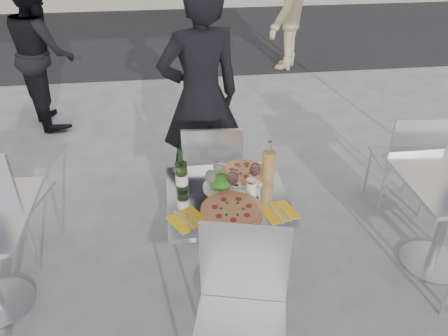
{
  "coord_description": "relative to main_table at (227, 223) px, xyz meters",
  "views": [
    {
      "loc": [
        -0.29,
        -2.11,
        2.29
      ],
      "look_at": [
        0.0,
        0.15,
        0.85
      ],
      "focal_mm": 35.0,
      "sensor_mm": 36.0,
      "label": 1
    }
  ],
  "objects": [
    {
      "name": "wineglass_white_b",
      "position": [
        -0.04,
        0.14,
        0.32
      ],
      "size": [
        0.07,
        0.07,
        0.16
      ],
      "color": "white",
      "rests_on": "main_table"
    },
    {
      "name": "pedestrian_a",
      "position": [
        -1.67,
        2.8,
        0.28
      ],
      "size": [
        0.9,
        0.98,
        1.64
      ],
      "primitive_type": "imported",
      "rotation": [
        0.0,
        0.0,
        2.0
      ],
      "color": "black",
      "rests_on": "ground"
    },
    {
      "name": "pizza_near",
      "position": [
        0.01,
        -0.16,
        0.22
      ],
      "size": [
        0.36,
        0.36,
        0.02
      ],
      "color": "tan",
      "rests_on": "main_table"
    },
    {
      "name": "wineglass_red_a",
      "position": [
        0.03,
        0.01,
        0.32
      ],
      "size": [
        0.07,
        0.07,
        0.16
      ],
      "color": "white",
      "rests_on": "main_table"
    },
    {
      "name": "chair_far",
      "position": [
        -0.03,
        0.62,
        0.01
      ],
      "size": [
        0.46,
        0.47,
        0.94
      ],
      "rotation": [
        0.0,
        0.0,
        3.05
      ],
      "color": "silver",
      "rests_on": "ground"
    },
    {
      "name": "chair_near",
      "position": [
        -0.02,
        -0.68,
        0.04
      ],
      "size": [
        0.54,
        0.55,
        0.98
      ],
      "rotation": [
        0.0,
        0.0,
        -0.24
      ],
      "color": "silver",
      "rests_on": "ground"
    },
    {
      "name": "pizza_far",
      "position": [
        0.14,
        0.22,
        0.23
      ],
      "size": [
        0.32,
        0.32,
        0.03
      ],
      "color": "white",
      "rests_on": "main_table"
    },
    {
      "name": "carafe",
      "position": [
        0.27,
        0.11,
        0.33
      ],
      "size": [
        0.08,
        0.08,
        0.29
      ],
      "color": "#E9BB63",
      "rests_on": "main_table"
    },
    {
      "name": "napkin_right",
      "position": [
        0.27,
        -0.2,
        0.21
      ],
      "size": [
        0.22,
        0.22,
        0.01
      ],
      "rotation": [
        0.0,
        0.0,
        0.27
      ],
      "color": "yellow",
      "rests_on": "main_table"
    },
    {
      "name": "wineglass_red_b",
      "position": [
        0.18,
        0.08,
        0.32
      ],
      "size": [
        0.07,
        0.07,
        0.16
      ],
      "color": "white",
      "rests_on": "main_table"
    },
    {
      "name": "ground",
      "position": [
        0.0,
        0.0,
        -0.54
      ],
      "size": [
        80.0,
        80.0,
        0.0
      ],
      "primitive_type": "plane",
      "color": "slate"
    },
    {
      "name": "woman_diner",
      "position": [
        -0.07,
        1.09,
        0.38
      ],
      "size": [
        0.76,
        0.59,
        1.83
      ],
      "primitive_type": "imported",
      "rotation": [
        0.0,
        0.0,
        3.4
      ],
      "color": "black",
      "rests_on": "ground"
    },
    {
      "name": "side_chair_rfar",
      "position": [
        1.52,
        0.64,
        -0.0
      ],
      "size": [
        0.46,
        0.47,
        0.91
      ],
      "rotation": [
        0.0,
        0.0,
        3.04
      ],
      "color": "silver",
      "rests_on": "ground"
    },
    {
      "name": "sugar_shaker",
      "position": [
        0.14,
        -0.01,
        0.26
      ],
      "size": [
        0.06,
        0.06,
        0.11
      ],
      "color": "white",
      "rests_on": "main_table"
    },
    {
      "name": "main_table",
      "position": [
        0.0,
        0.0,
        0.0
      ],
      "size": [
        0.72,
        0.72,
        0.75
      ],
      "color": "#B7BABF",
      "rests_on": "ground"
    },
    {
      "name": "napkin_left",
      "position": [
        -0.25,
        -0.2,
        0.21
      ],
      "size": [
        0.25,
        0.25,
        0.01
      ],
      "rotation": [
        0.0,
        0.0,
        0.52
      ],
      "color": "yellow",
      "rests_on": "main_table"
    },
    {
      "name": "salad_plate",
      "position": [
        -0.03,
        0.09,
        0.25
      ],
      "size": [
        0.22,
        0.22,
        0.09
      ],
      "color": "white",
      "rests_on": "main_table"
    },
    {
      "name": "wine_bottle",
      "position": [
        -0.26,
        0.08,
        0.32
      ],
      "size": [
        0.07,
        0.08,
        0.29
      ],
      "color": "#2F511E",
      "rests_on": "main_table"
    },
    {
      "name": "pedestrian_b",
      "position": [
        1.45,
        4.3,
        0.36
      ],
      "size": [
        1.15,
        1.34,
        1.8
      ],
      "primitive_type": "imported",
      "rotation": [
        0.0,
        0.0,
        4.2
      ],
      "color": "tan",
      "rests_on": "ground"
    },
    {
      "name": "wineglass_white_a",
      "position": [
        -0.09,
        0.04,
        0.32
      ],
      "size": [
        0.07,
        0.07,
        0.16
      ],
      "color": "white",
      "rests_on": "main_table"
    },
    {
      "name": "street_asphalt",
      "position": [
        0.0,
        6.5,
        -0.54
      ],
      "size": [
        24.0,
        5.0,
        0.0
      ],
      "primitive_type": "cube",
      "color": "black",
      "rests_on": "ground"
    },
    {
      "name": "side_chair_lfar",
      "position": [
        -1.48,
        0.44,
        0.04
      ],
      "size": [
        0.54,
        0.55,
        0.97
      ],
      "rotation": [
        0.0,
        0.0,
        2.89
      ],
      "color": "silver",
      "rests_on": "ground"
    }
  ]
}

